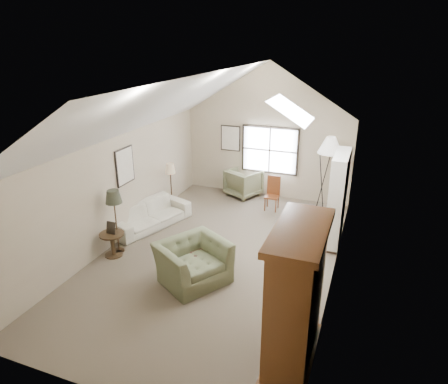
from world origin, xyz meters
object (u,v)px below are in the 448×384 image
(armoire, at_px, (296,297))
(sofa, at_px, (150,215))
(armchair_far, at_px, (244,183))
(side_chair, at_px, (272,194))
(side_table, at_px, (113,244))
(armchair_near, at_px, (193,262))
(coffee_table, at_px, (212,261))

(armoire, relative_size, sofa, 1.01)
(armchair_far, xyz_separation_m, side_chair, (1.08, -0.75, 0.06))
(side_table, bearing_deg, armchair_far, 70.56)
(armchair_near, xyz_separation_m, side_table, (-2.10, 0.26, -0.14))
(armchair_far, bearing_deg, side_table, 95.56)
(sofa, height_order, armchair_near, armchair_near)
(armchair_near, xyz_separation_m, side_chair, (0.58, 4.01, 0.06))
(side_table, bearing_deg, coffee_table, 5.22)
(armoire, xyz_separation_m, sofa, (-4.38, 3.20, -0.78))
(armchair_near, relative_size, side_table, 2.35)
(armchair_far, bearing_deg, armchair_near, 121.11)
(sofa, bearing_deg, armoire, -107.13)
(armchair_far, bearing_deg, sofa, 86.30)
(armchair_near, bearing_deg, side_chair, 23.08)
(coffee_table, distance_m, side_table, 2.32)
(armchair_far, distance_m, side_table, 4.78)
(coffee_table, distance_m, side_chair, 3.57)
(sofa, distance_m, armchair_far, 3.31)
(armchair_near, distance_m, coffee_table, 0.55)
(armchair_far, xyz_separation_m, side_table, (-1.59, -4.50, -0.14))
(sofa, xyz_separation_m, armchair_near, (2.10, -1.86, 0.10))
(armoire, relative_size, armchair_far, 2.40)
(sofa, relative_size, side_chair, 2.27)
(armoire, bearing_deg, armchair_near, 149.54)
(side_table, xyz_separation_m, side_chair, (2.67, 3.75, 0.21))
(sofa, height_order, side_chair, side_chair)
(sofa, relative_size, side_table, 3.99)
(sofa, bearing_deg, side_chair, -32.19)
(sofa, bearing_deg, armchair_near, -112.49)
(side_table, height_order, side_chair, side_chair)
(armchair_near, distance_m, side_chair, 4.05)
(armchair_far, relative_size, coffee_table, 1.02)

